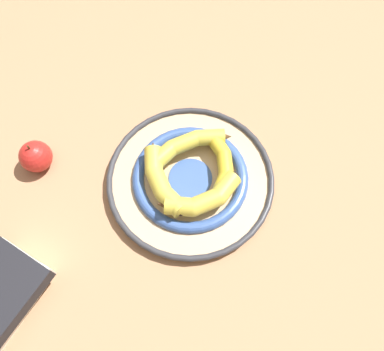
% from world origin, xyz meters
% --- Properties ---
extents(ground_plane, '(2.80, 2.80, 0.00)m').
position_xyz_m(ground_plane, '(0.00, 0.00, 0.00)').
color(ground_plane, '#A87A56').
extents(decorative_bowl, '(0.37, 0.37, 0.03)m').
position_xyz_m(decorative_bowl, '(0.03, -0.00, 0.02)').
color(decorative_bowl, tan).
rests_on(decorative_bowl, ground_plane).
extents(banana_a, '(0.18, 0.13, 0.04)m').
position_xyz_m(banana_a, '(0.08, 0.04, 0.05)').
color(banana_a, gold).
rests_on(banana_a, decorative_bowl).
extents(banana_b, '(0.13, 0.17, 0.04)m').
position_xyz_m(banana_b, '(-0.02, 0.04, 0.05)').
color(banana_b, gold).
rests_on(banana_b, decorative_bowl).
extents(banana_c, '(0.16, 0.13, 0.04)m').
position_xyz_m(banana_c, '(-0.01, -0.06, 0.05)').
color(banana_c, gold).
rests_on(banana_c, decorative_bowl).
extents(banana_d, '(0.15, 0.11, 0.03)m').
position_xyz_m(banana_d, '(0.08, -0.05, 0.05)').
color(banana_d, gold).
rests_on(banana_d, decorative_bowl).
extents(book_stack, '(0.18, 0.14, 0.07)m').
position_xyz_m(book_stack, '(-0.37, 0.16, 0.04)').
color(book_stack, silver).
rests_on(book_stack, ground_plane).
extents(apple, '(0.07, 0.07, 0.08)m').
position_xyz_m(apple, '(-0.12, 0.31, 0.04)').
color(apple, red).
rests_on(apple, ground_plane).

